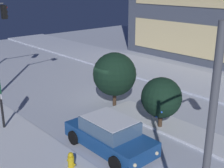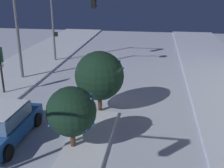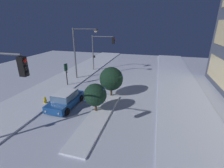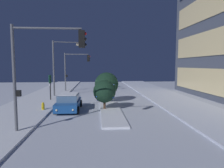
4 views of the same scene
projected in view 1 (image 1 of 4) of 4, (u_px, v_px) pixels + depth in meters
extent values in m
plane|color=silver|center=(108.00, 103.00, 18.84)|extent=(52.00, 52.00, 0.00)
cube|color=silver|center=(181.00, 77.00, 23.68)|extent=(52.00, 5.20, 0.14)
cube|color=silver|center=(181.00, 131.00, 15.11)|extent=(9.00, 1.80, 0.14)
cube|color=#19478C|center=(110.00, 138.00, 13.42)|extent=(4.34, 1.91, 0.66)
cube|color=slate|center=(110.00, 126.00, 13.23)|extent=(2.35, 1.71, 0.60)
cube|color=white|center=(110.00, 119.00, 13.12)|extent=(2.17, 1.60, 0.04)
sphere|color=#F9E5B2|center=(157.00, 153.00, 12.29)|extent=(0.16, 0.16, 0.16)
sphere|color=#F9E5B2|center=(135.00, 165.00, 11.48)|extent=(0.16, 0.16, 0.16)
cylinder|color=black|center=(148.00, 147.00, 13.07)|extent=(0.66, 0.22, 0.66)
cylinder|color=black|center=(116.00, 164.00, 11.88)|extent=(0.66, 0.22, 0.66)
cylinder|color=black|center=(105.00, 125.00, 15.09)|extent=(0.66, 0.22, 0.66)
cylinder|color=black|center=(74.00, 137.00, 13.90)|extent=(0.66, 0.22, 0.66)
cube|color=black|center=(4.00, 12.00, 21.94)|extent=(0.32, 0.36, 1.00)
sphere|color=red|center=(6.00, 7.00, 21.96)|extent=(0.20, 0.20, 0.20)
sphere|color=black|center=(6.00, 12.00, 22.06)|extent=(0.20, 0.20, 0.20)
sphere|color=black|center=(7.00, 16.00, 22.16)|extent=(0.20, 0.20, 0.20)
cylinder|color=#565960|center=(207.00, 161.00, 6.96)|extent=(0.18, 0.18, 6.38)
cylinder|color=gold|center=(71.00, 163.00, 11.95)|extent=(0.26, 0.26, 0.62)
sphere|color=gold|center=(71.00, 155.00, 11.83)|extent=(0.22, 0.22, 0.22)
cylinder|color=gold|center=(68.00, 161.00, 12.06)|extent=(0.12, 0.10, 0.10)
cylinder|color=gold|center=(74.00, 164.00, 11.81)|extent=(0.12, 0.10, 0.10)
cylinder|color=black|center=(1.00, 103.00, 14.91)|extent=(0.12, 0.12, 2.94)
cube|color=white|center=(0.00, 96.00, 14.79)|extent=(0.44, 0.14, 0.24)
cylinder|color=#473323|center=(114.00, 99.00, 18.28)|extent=(0.22, 0.22, 0.89)
sphere|color=black|center=(115.00, 74.00, 17.79)|extent=(2.58, 2.58, 2.58)
sphere|color=blue|center=(116.00, 76.00, 19.09)|extent=(0.10, 0.10, 0.10)
sphere|color=blue|center=(122.00, 58.00, 18.49)|extent=(0.10, 0.10, 0.10)
sphere|color=blue|center=(101.00, 72.00, 18.76)|extent=(0.10, 0.10, 0.10)
sphere|color=blue|center=(128.00, 63.00, 18.51)|extent=(0.10, 0.10, 0.10)
sphere|color=blue|center=(103.00, 71.00, 18.85)|extent=(0.10, 0.10, 0.10)
cylinder|color=#473323|center=(160.00, 121.00, 15.34)|extent=(0.22, 0.22, 0.85)
sphere|color=black|center=(161.00, 97.00, 14.93)|extent=(2.03, 2.03, 2.03)
sphere|color=blue|center=(162.00, 112.00, 14.15)|extent=(0.10, 0.10, 0.10)
sphere|color=blue|center=(179.00, 106.00, 15.16)|extent=(0.10, 0.10, 0.10)
sphere|color=blue|center=(156.00, 117.00, 14.59)|extent=(0.10, 0.10, 0.10)
sphere|color=blue|center=(166.00, 81.00, 15.43)|extent=(0.10, 0.10, 0.10)
sphere|color=blue|center=(171.00, 102.00, 15.70)|extent=(0.10, 0.10, 0.10)
sphere|color=blue|center=(173.00, 83.00, 15.25)|extent=(0.10, 0.10, 0.10)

